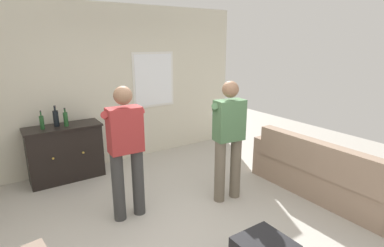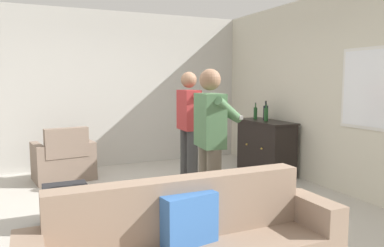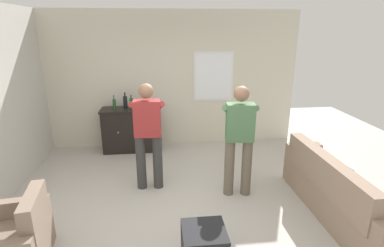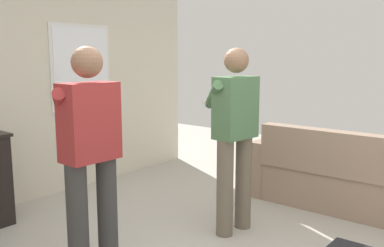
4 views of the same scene
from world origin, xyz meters
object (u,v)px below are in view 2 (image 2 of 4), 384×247
object	(u,v)px
bottle_liquor_amber	(266,114)
person_standing_left	(190,125)
bottle_spirits_clear	(255,113)
armchair	(64,162)
sideboard_cabinet	(266,147)
person_standing_right	(211,141)
bottle_wine_green	(266,113)
ottoman	(66,206)

from	to	relation	value
bottle_liquor_amber	person_standing_left	size ratio (longest dim) A/B	0.17
bottle_spirits_clear	armchair	bearing A→B (deg)	-101.75
sideboard_cabinet	bottle_liquor_amber	bearing A→B (deg)	-39.33
armchair	person_standing_right	xyz separation A→B (m)	(2.68, 1.22, 0.65)
person_standing_right	bottle_wine_green	bearing A→B (deg)	132.85
bottle_wine_green	armchair	bearing A→B (deg)	-105.09
person_standing_left	person_standing_right	bearing A→B (deg)	-14.55
ottoman	person_standing_right	size ratio (longest dim) A/B	0.28
ottoman	person_standing_left	distance (m)	1.97
sideboard_cabinet	person_standing_right	xyz separation A→B (m)	(1.75, -1.93, 0.49)
bottle_liquor_amber	ottoman	bearing A→B (deg)	-73.36
bottle_wine_green	person_standing_right	xyz separation A→B (m)	(1.82, -1.96, -0.09)
armchair	person_standing_right	world-z (taller)	person_standing_right
bottle_spirits_clear	person_standing_right	distance (m)	2.78
armchair	person_standing_left	xyz separation A→B (m)	(1.35, 1.57, 0.65)
bottle_wine_green	person_standing_right	distance (m)	2.68
sideboard_cabinet	bottle_spirits_clear	size ratio (longest dim) A/B	3.98
sideboard_cabinet	person_standing_right	distance (m)	2.65
armchair	person_standing_left	world-z (taller)	person_standing_left
ottoman	sideboard_cabinet	bearing A→B (deg)	107.29
sideboard_cabinet	ottoman	world-z (taller)	sideboard_cabinet
sideboard_cabinet	ottoman	xyz separation A→B (m)	(1.03, -3.31, -0.23)
armchair	bottle_spirits_clear	xyz separation A→B (m)	(0.65, 3.12, 0.71)
armchair	bottle_wine_green	world-z (taller)	bottle_wine_green
person_standing_right	sideboard_cabinet	bearing A→B (deg)	132.24
sideboard_cabinet	person_standing_right	world-z (taller)	person_standing_right
bottle_liquor_amber	bottle_wine_green	bearing A→B (deg)	147.42
bottle_spirits_clear	person_standing_left	world-z (taller)	person_standing_left
person_standing_left	person_standing_right	xyz separation A→B (m)	(1.33, -0.35, 0.00)
person_standing_right	person_standing_left	bearing A→B (deg)	165.45
bottle_spirits_clear	person_standing_right	size ratio (longest dim) A/B	0.17
ottoman	bottle_wine_green	bearing A→B (deg)	108.23
armchair	bottle_spirits_clear	distance (m)	3.26
ottoman	person_standing_right	bearing A→B (deg)	62.45
bottle_liquor_amber	ottoman	xyz separation A→B (m)	(0.98, -3.26, -0.79)
ottoman	person_standing_left	bearing A→B (deg)	109.44
bottle_liquor_amber	person_standing_right	xyz separation A→B (m)	(1.70, -1.88, -0.07)
armchair	person_standing_right	bearing A→B (deg)	24.47
bottle_wine_green	ottoman	size ratio (longest dim) A/B	0.71
sideboard_cabinet	ottoman	size ratio (longest dim) A/B	2.47
bottle_wine_green	bottle_liquor_amber	bearing A→B (deg)	-32.58
armchair	bottle_spirits_clear	size ratio (longest dim) A/B	3.35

